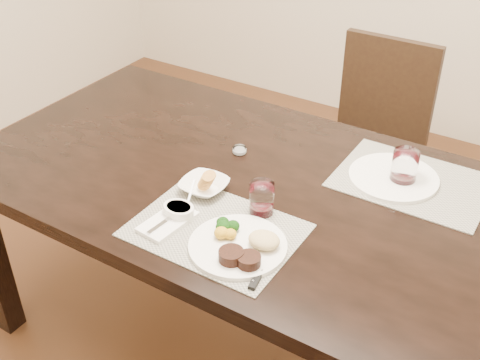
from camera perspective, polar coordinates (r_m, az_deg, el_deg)
The scene contains 14 objects.
ground_plane at distance 2.37m, azimuth 2.41°, elevation -15.82°, with size 4.50×4.50×0.00m, color #482A17.
dining_table at distance 1.91m, azimuth 2.88°, elevation -2.68°, with size 2.00×1.00×0.75m.
chair_far at distance 2.73m, azimuth 12.57°, elevation 4.47°, with size 0.42×0.42×0.90m.
placemat_near at distance 1.68m, azimuth -2.33°, elevation -4.78°, with size 0.46×0.34×0.00m, color gray.
placemat_far at distance 1.95m, azimuth 15.99°, elevation -0.14°, with size 0.46×0.34×0.00m, color gray.
dinner_plate at distance 1.60m, azimuth 0.11°, elevation -6.21°, with size 0.27×0.27×0.05m.
napkin_fork at distance 1.71m, azimuth -6.86°, elevation -3.94°, with size 0.11×0.18×0.02m.
steak_knife at distance 1.54m, azimuth 2.14°, elevation -8.69°, with size 0.04×0.21×0.01m.
cracker_bowl at distance 1.83m, azimuth -3.41°, elevation -0.53°, with size 0.15×0.15×0.06m.
sauce_ramekin at distance 1.72m, azimuth -5.81°, elevation -2.92°, with size 0.09×0.14×0.07m.
wine_glass_near at distance 1.72m, azimuth 2.07°, elevation -1.87°, with size 0.07×0.07×0.10m.
far_plate at distance 1.94m, azimuth 14.34°, elevation 0.25°, with size 0.28×0.28×0.01m, color white.
wine_glass_far at distance 1.91m, azimuth 15.30°, elevation 1.03°, with size 0.08×0.08×0.11m.
salt_cellar at distance 2.02m, azimuth -0.05°, elevation 2.82°, with size 0.05×0.05×0.02m.
Camera 1 is at (0.73, -1.35, 1.80)m, focal length 45.00 mm.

